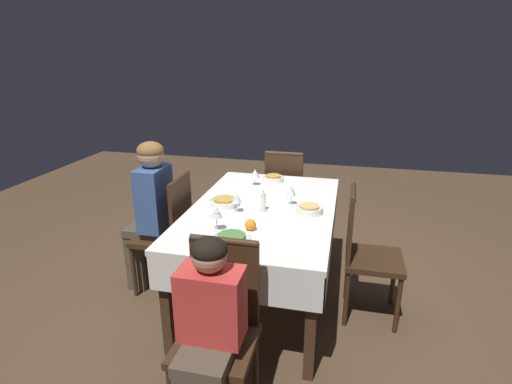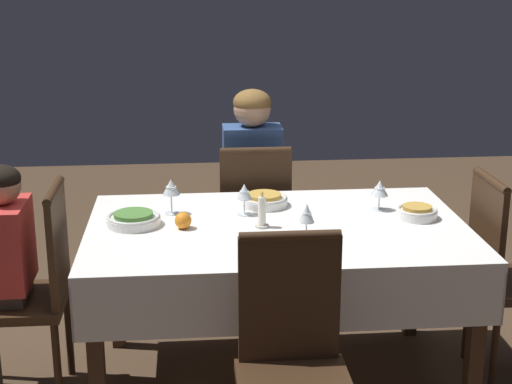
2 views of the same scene
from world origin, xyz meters
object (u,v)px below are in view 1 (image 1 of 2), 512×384
Objects in this scene: dining_table at (263,218)px; candle_centerpiece at (263,203)px; wine_glass_south at (237,199)px; bowl_west at (273,178)px; bowl_south at (224,202)px; bowl_east at (232,239)px; chair_east at (218,323)px; bowl_north at (309,209)px; chair_west at (285,192)px; wine_glass_west at (255,174)px; orange_fruit at (250,225)px; person_adult_denim at (149,208)px; wine_glass_north at (291,191)px; chair_north at (364,249)px; chair_south at (169,229)px; person_child_red at (207,336)px; wine_glass_east at (216,213)px.

candle_centerpiece is at bearing 14.31° from dining_table.
wine_glass_south reaches higher than bowl_west.
bowl_east is (0.57, 0.22, -0.00)m from bowl_south.
chair_east reaches higher than bowl_north.
bowl_east is 1.21× the size of bowl_north.
chair_west reaches higher than bowl_east.
wine_glass_west is 1.95× the size of orange_fruit.
chair_west is 1.38m from person_adult_denim.
chair_west is at bearing 172.12° from wine_glass_south.
person_adult_denim is 1.08m from wine_glass_north.
chair_north is at bearing 96.40° from wine_glass_south.
dining_table is at bearing 129.30° from wine_glass_south.
chair_south is at bearing -92.34° from candle_centerpiece.
person_child_red is 5.98× the size of bowl_west.
wine_glass_east reaches higher than bowl_west.
candle_centerpiece reaches higher than orange_fruit.
bowl_north is 1.37× the size of wine_glass_west.
chair_east is 1.06m from bowl_south.
person_adult_denim is at bearing -97.23° from wine_glass_south.
person_child_red reaches higher than bowl_north.
wine_glass_north is (-0.69, 0.24, 0.08)m from bowl_east.
person_adult_denim is 8.69× the size of wine_glass_west.
orange_fruit reaches higher than bowl_west.
chair_south is 1.00× the size of chair_west.
bowl_west is at bearing 133.35° from chair_south.
candle_centerpiece is at bearing 4.83° from bowl_west.
wine_glass_north is at bearing 43.32° from wine_glass_west.
dining_table is 8.50× the size of bowl_north.
chair_north is at bearing 126.30° from bowl_east.
person_adult_denim reaches higher than chair_east.
chair_east is 0.91× the size of person_child_red.
wine_glass_north is (0.92, 0.19, 0.34)m from chair_west.
chair_north reaches higher than dining_table.
orange_fruit is at bearing 103.94° from wine_glass_east.
dining_table is 10.13× the size of wine_glass_east.
bowl_south is at bearing -142.13° from orange_fruit.
person_child_red is 1.20m from bowl_south.
wine_glass_north is 0.24m from candle_centerpiece.
bowl_east is at bearing -7.58° from candle_centerpiece.
person_adult_denim is at bearing -89.66° from bowl_north.
person_adult_denim is at bearing 127.24° from person_child_red.
chair_west is 2.19m from person_child_red.
orange_fruit is at bearing 63.94° from chair_south.
chair_north is 4.43× the size of bowl_south.
dining_table is 11.61× the size of wine_glass_west.
wine_glass_south is 0.75m from bowl_west.
wine_glass_south is 0.75× the size of bowl_north.
chair_south is 4.16× the size of bowl_east.
chair_north is at bearing 90.07° from bowl_north.
wine_glass_east is 0.22m from orange_fruit.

